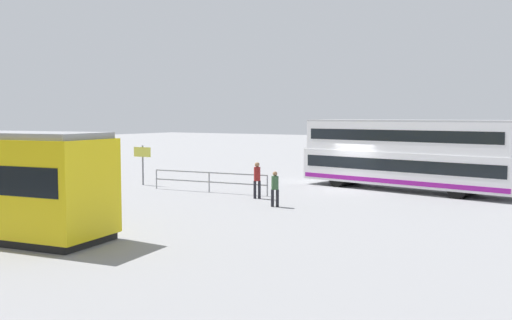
{
  "coord_description": "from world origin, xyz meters",
  "views": [
    {
      "loc": [
        -11.82,
        29.22,
        4.05
      ],
      "look_at": [
        2.3,
        6.24,
        1.96
      ],
      "focal_mm": 39.83,
      "sensor_mm": 36.0,
      "label": 1
    }
  ],
  "objects_px": {
    "pedestrian_near_railing": "(257,177)",
    "pedestrian_crossing": "(275,187)",
    "double_decker_bus": "(406,155)",
    "info_sign": "(142,157)"
  },
  "relations": [
    {
      "from": "pedestrian_near_railing",
      "to": "info_sign",
      "type": "xyz_separation_m",
      "value": [
        8.59,
        -1.16,
        0.59
      ]
    },
    {
      "from": "pedestrian_near_railing",
      "to": "pedestrian_crossing",
      "type": "relative_size",
      "value": 1.13
    },
    {
      "from": "pedestrian_near_railing",
      "to": "pedestrian_crossing",
      "type": "distance_m",
      "value": 2.66
    },
    {
      "from": "info_sign",
      "to": "pedestrian_near_railing",
      "type": "bearing_deg",
      "value": 172.34
    },
    {
      "from": "double_decker_bus",
      "to": "info_sign",
      "type": "xyz_separation_m",
      "value": [
        13.94,
        5.55,
        -0.34
      ]
    },
    {
      "from": "double_decker_bus",
      "to": "info_sign",
      "type": "bearing_deg",
      "value": 21.69
    },
    {
      "from": "double_decker_bus",
      "to": "pedestrian_near_railing",
      "type": "bearing_deg",
      "value": 51.39
    },
    {
      "from": "pedestrian_crossing",
      "to": "info_sign",
      "type": "bearing_deg",
      "value": -15.34
    },
    {
      "from": "pedestrian_near_railing",
      "to": "double_decker_bus",
      "type": "bearing_deg",
      "value": -128.61
    },
    {
      "from": "info_sign",
      "to": "pedestrian_crossing",
      "type": "bearing_deg",
      "value": 164.66
    }
  ]
}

